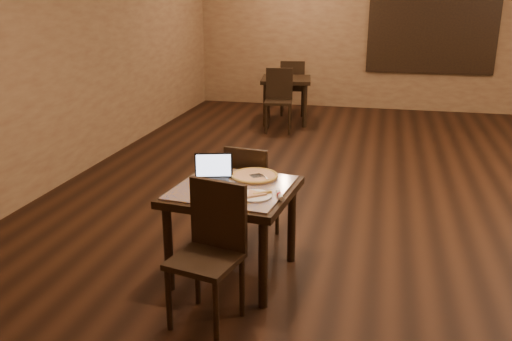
% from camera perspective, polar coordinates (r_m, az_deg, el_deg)
% --- Properties ---
extents(ground, '(10.00, 10.00, 0.00)m').
position_cam_1_polar(ground, '(6.32, 15.21, -2.79)').
color(ground, black).
rests_on(ground, ground).
extents(wall_back, '(8.00, 0.02, 3.00)m').
position_cam_1_polar(wall_back, '(10.95, 15.33, 13.95)').
color(wall_back, '#95754B').
rests_on(wall_back, ground).
extents(wall_left, '(0.02, 10.00, 3.00)m').
position_cam_1_polar(wall_left, '(7.02, -18.99, 11.56)').
color(wall_left, '#95754B').
rests_on(wall_left, ground).
extents(mural, '(2.34, 0.05, 1.64)m').
position_cam_1_polar(mural, '(10.93, 18.05, 13.97)').
color(mural, '#245F84').
rests_on(mural, wall_back).
extents(tiled_table, '(1.01, 1.01, 0.76)m').
position_cam_1_polar(tiled_table, '(4.25, -2.47, -3.01)').
color(tiled_table, black).
rests_on(tiled_table, ground).
extents(chair_main_near, '(0.51, 0.51, 0.99)m').
position_cam_1_polar(chair_main_near, '(3.75, -4.73, -7.80)').
color(chair_main_near, black).
rests_on(chair_main_near, ground).
extents(chair_main_far, '(0.46, 0.46, 0.92)m').
position_cam_1_polar(chair_main_far, '(4.86, -0.62, -1.94)').
color(chair_main_far, black).
rests_on(chair_main_far, ground).
extents(laptop, '(0.35, 0.32, 0.21)m').
position_cam_1_polar(laptop, '(4.34, -4.69, -0.38)').
color(laptop, black).
rests_on(laptop, tiled_table).
extents(plate, '(0.26, 0.26, 0.01)m').
position_cam_1_polar(plate, '(3.99, -0.15, -2.70)').
color(plate, white).
rests_on(plate, tiled_table).
extents(pizza_slice, '(0.26, 0.26, 0.02)m').
position_cam_1_polar(pizza_slice, '(3.99, -0.15, -2.50)').
color(pizza_slice, '#F7E2A4').
rests_on(pizza_slice, plate).
extents(pizza_pan, '(0.36, 0.36, 0.01)m').
position_cam_1_polar(pizza_pan, '(4.40, -0.14, -0.74)').
color(pizza_pan, silver).
rests_on(pizza_pan, tiled_table).
extents(pizza_whole, '(0.38, 0.38, 0.03)m').
position_cam_1_polar(pizza_whole, '(4.40, -0.14, -0.55)').
color(pizza_whole, '#F7E2A4').
rests_on(pizza_whole, pizza_pan).
extents(spatula, '(0.22, 0.25, 0.01)m').
position_cam_1_polar(spatula, '(4.37, 0.05, -0.56)').
color(spatula, silver).
rests_on(spatula, pizza_whole).
extents(napkin_roll, '(0.09, 0.16, 0.04)m').
position_cam_1_polar(napkin_roll, '(3.99, 2.50, -2.58)').
color(napkin_roll, white).
rests_on(napkin_roll, tiled_table).
extents(other_table_b, '(0.95, 0.95, 0.79)m').
position_cam_1_polar(other_table_b, '(9.56, 3.18, 8.92)').
color(other_table_b, black).
rests_on(other_table_b, ground).
extents(other_table_b_chair_near, '(0.50, 0.50, 1.02)m').
position_cam_1_polar(other_table_b_chair_near, '(9.00, 2.41, 7.83)').
color(other_table_b_chair_near, black).
rests_on(other_table_b_chair_near, ground).
extents(other_table_b_chair_far, '(0.50, 0.50, 1.02)m').
position_cam_1_polar(other_table_b_chair_far, '(10.15, 3.85, 9.00)').
color(other_table_b_chair_far, black).
rests_on(other_table_b_chair_far, ground).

